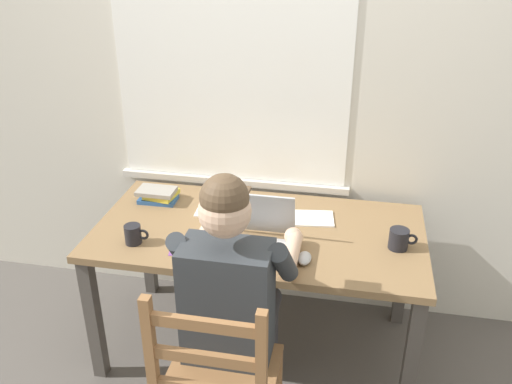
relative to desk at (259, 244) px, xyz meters
name	(u,v)px	position (x,y,z in m)	size (l,w,h in m)	color
ground_plane	(258,344)	(0.00, 0.00, -0.63)	(8.00, 8.00, 0.00)	#56514C
back_wall	(276,81)	(-0.01, 0.48, 0.67)	(6.00, 0.08, 2.60)	silver
desk	(259,244)	(0.00, 0.00, 0.00)	(1.55, 0.79, 0.71)	olive
seated_person	(234,292)	(-0.01, -0.47, 0.06)	(0.50, 0.60, 1.25)	#33383D
laptop	(255,236)	(0.01, -0.15, 0.14)	(0.33, 0.29, 0.23)	#ADAFB2
computer_mouse	(304,258)	(0.24, -0.23, 0.10)	(0.06, 0.10, 0.03)	#ADAFB2
coffee_mug_white	(213,217)	(-0.22, -0.01, 0.13)	(0.12, 0.08, 0.10)	beige
coffee_mug_dark	(134,234)	(-0.53, -0.23, 0.13)	(0.11, 0.08, 0.09)	black
coffee_mug_spare	(399,239)	(0.64, -0.04, 0.13)	(0.13, 0.09, 0.09)	black
book_stack_main	(159,195)	(-0.56, 0.19, 0.12)	(0.20, 0.16, 0.07)	#2D5B9E
paper_pile_near_laptop	(308,218)	(0.22, 0.14, 0.09)	(0.25, 0.16, 0.01)	white
paper_pile_back_corner	(218,211)	(-0.23, 0.13, 0.09)	(0.22, 0.15, 0.01)	white
landscape_photo_print	(184,250)	(-0.29, -0.25, 0.08)	(0.13, 0.09, 0.00)	#7A4293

